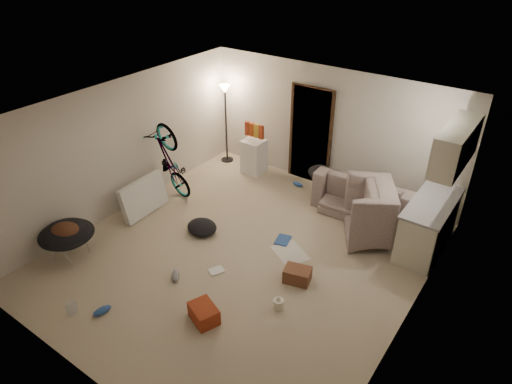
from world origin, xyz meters
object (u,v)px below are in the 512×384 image
Objects in this scene: drink_case_b at (204,313)px; kitchen_counter at (428,226)px; tv_box at (144,197)px; sofa at (365,199)px; mini_fridge at (254,156)px; floor_lamp at (225,107)px; bicycle at (171,176)px; armchair at (390,219)px; juicer at (278,303)px; drink_case_a at (297,275)px; saucer_chair at (68,238)px.

kitchen_counter is at bearing 82.55° from drink_case_b.
sofa is at bearing 33.59° from tv_box.
mini_fridge reaches higher than tv_box.
floor_lamp is 3.67m from sofa.
floor_lamp reaches higher than mini_fridge.
bicycle reaches higher than drink_case_b.
bicycle is (-3.42, -1.70, 0.17)m from sofa.
bicycle reaches higher than sofa.
kitchen_counter is at bearing -111.44° from armchair.
tv_box is at bearing 169.29° from juicer.
sofa is at bearing 74.68° from drink_case_a.
tv_box is (0.10, -2.66, -0.96)m from floor_lamp.
floor_lamp reaches higher than armchair.
kitchen_counter is 1.39m from sofa.
drink_case_b is at bearing -120.37° from bicycle.
juicer is at bearing 136.72° from armchair.
drink_case_b is (-1.37, -3.38, -0.25)m from armchair.
mini_fridge is at bearing 80.02° from saucer_chair.
kitchen_counter is at bearing 37.80° from saucer_chair.
floor_lamp is 2.04× the size of saucer_chair.
kitchen_counter is 4.89m from bicycle.
saucer_chair reaches higher than sofa.
floor_lamp is 1.07× the size of bicycle.
drink_case_a reaches higher than juicer.
armchair reaches higher than sofa.
saucer_chair is 3.98× the size of juicer.
armchair is at bearing 90.32° from drink_case_b.
sofa is 2.68m from mini_fridge.
sofa is 0.88m from armchair.
armchair is 5.45m from saucer_chair.
bicycle is 4.17× the size of drink_case_a.
juicer is at bearing -42.88° from floor_lamp.
tv_box is 3.11m from drink_case_b.
floor_lamp is 4.27× the size of drink_case_b.
floor_lamp reaches higher than drink_case_b.
armchair is at bearing 54.78° from drink_case_a.
tv_box is (-3.42, -2.46, 0.07)m from sofa.
kitchen_counter is 1.30× the size of armchair.
drink_case_a is at bearing -94.03° from bicycle.
mini_fridge reaches higher than drink_case_a.
mini_fridge is at bearing -4.92° from sofa.
bicycle reaches higher than tv_box.
kitchen_counter is 4.03m from mini_fridge.
mini_fridge is 3.42× the size of juicer.
floor_lamp is at bearing 172.34° from kitchen_counter.
drink_case_b is at bearing -55.33° from floor_lamp.
sofa is 1.64× the size of armchair.
drink_case_b is (2.00, -4.01, -0.26)m from mini_fridge.
floor_lamp is at bearing 147.02° from drink_case_b.
saucer_chair reaches higher than drink_case_b.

